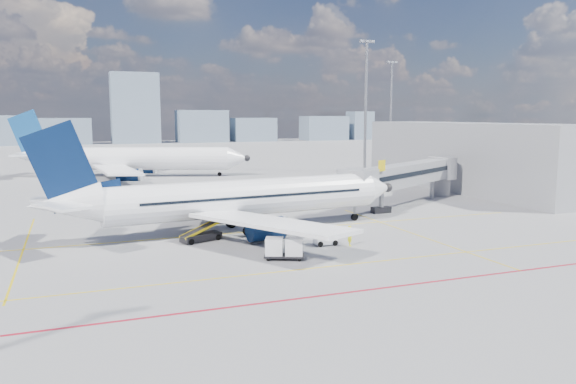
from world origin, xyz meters
name	(u,v)px	position (x,y,z in m)	size (l,w,h in m)	color
ground	(281,250)	(0.00, 0.00, 0.00)	(420.00, 420.00, 0.00)	gray
apron_markings	(292,262)	(-0.58, -3.91, 0.01)	(90.00, 35.12, 0.01)	#D7B80B
jet_bridge	(410,175)	(23.51, 16.91, 3.74)	(23.55, 15.78, 6.30)	gray
terminal_block	(470,156)	(39.95, 26.00, 5.00)	(10.00, 42.00, 10.00)	gray
floodlight_mast_ne	(366,103)	(38.00, 55.00, 13.59)	(3.20, 0.61, 25.45)	gray
floodlight_mast_far	(391,106)	(65.00, 90.00, 13.59)	(3.20, 0.61, 25.45)	gray
distant_skyline	(61,119)	(-19.23, 190.00, 9.71)	(240.65, 13.99, 30.38)	slate
main_aircraft	(233,199)	(-1.80, 8.32, 3.22)	(36.40, 31.67, 10.77)	white
second_aircraft	(129,159)	(-6.16, 63.21, 3.22)	(42.06, 35.80, 12.66)	white
baggage_tug	(324,238)	(4.12, 0.39, 0.64)	(1.93, 1.16, 1.34)	white
cargo_dolly	(284,248)	(-0.78, -2.83, 0.93)	(3.38, 2.51, 1.69)	black
belt_loader	(202,235)	(-5.34, 5.79, 0.56)	(5.29, 2.92, 2.15)	black
ramp_worker	(350,236)	(6.11, -0.57, 0.88)	(0.64, 0.42, 1.75)	yellow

